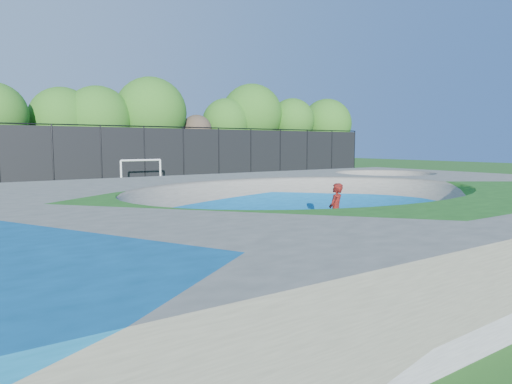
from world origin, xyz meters
The scene contains 7 objects.
ground centered at (0.00, 0.00, 0.00)m, with size 120.00×120.00×0.00m, color #1E5317.
skate_deck centered at (0.00, 0.00, 0.75)m, with size 22.00×14.00×1.50m, color gray.
skater centered at (0.73, -0.40, 0.81)m, with size 0.59×0.39×1.62m, color #B3190E.
skateboard centered at (0.73, -0.40, 0.03)m, with size 0.78×0.22×0.05m, color black.
soccer_goal centered at (1.72, 18.25, 1.24)m, with size 2.72×0.12×1.80m.
fence centered at (0.00, 21.00, 2.10)m, with size 48.09×0.09×4.04m.
treeline centered at (-1.11, 25.95, 4.98)m, with size 53.63×7.84×8.51m.
Camera 1 is at (-8.66, -10.00, 2.75)m, focal length 32.00 mm.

